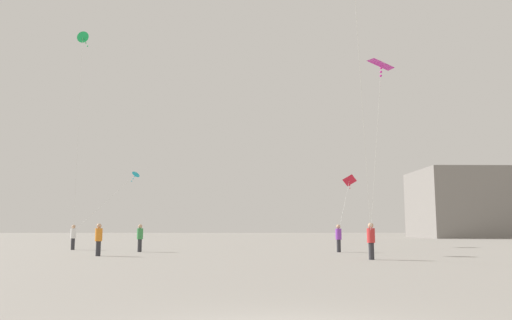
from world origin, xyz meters
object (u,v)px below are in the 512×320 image
(person_in_white, at_px, (73,236))
(kite_emerald_diamond, at_px, (83,40))
(person_in_purple, at_px, (339,237))
(person_in_green, at_px, (140,237))
(kite_cyan_diamond, at_px, (135,175))
(person_in_orange, at_px, (99,238))
(building_left_hall, at_px, (466,204))
(kite_magenta_delta, at_px, (381,68))
(kite_crimson_delta, at_px, (349,181))
(person_in_red, at_px, (371,239))

(person_in_white, distance_m, kite_emerald_diamond, 14.59)
(person_in_purple, distance_m, person_in_green, 12.97)
(kite_cyan_diamond, bearing_deg, person_in_green, -75.34)
(person_in_orange, bearing_deg, person_in_purple, -66.75)
(person_in_purple, relative_size, person_in_orange, 0.98)
(person_in_purple, relative_size, kite_emerald_diamond, 0.12)
(person_in_white, xyz_separation_m, building_left_hall, (47.90, 43.21, 4.41))
(kite_magenta_delta, bearing_deg, kite_cyan_diamond, 123.33)
(person_in_purple, bearing_deg, person_in_green, 39.79)
(person_in_green, bearing_deg, person_in_purple, -165.76)
(kite_cyan_diamond, xyz_separation_m, kite_crimson_delta, (18.67, -1.03, -0.60))
(person_in_red, xyz_separation_m, building_left_hall, (29.35, 54.76, 4.39))
(person_in_green, distance_m, kite_cyan_diamond, 12.13)
(person_in_purple, bearing_deg, kite_magenta_delta, 131.40)
(person_in_green, bearing_deg, person_in_orange, 91.97)
(person_in_red, relative_size, kite_crimson_delta, 0.16)
(person_in_orange, relative_size, building_left_hall, 0.12)
(kite_cyan_diamond, height_order, kite_crimson_delta, kite_cyan_diamond)
(person_in_green, relative_size, kite_cyan_diamond, 0.22)
(person_in_white, xyz_separation_m, kite_cyan_diamond, (2.64, 7.40, 5.16))
(person_in_red, xyz_separation_m, kite_cyan_diamond, (-15.91, 18.95, 5.14))
(person_in_red, xyz_separation_m, kite_crimson_delta, (2.76, 17.92, 4.54))
(kite_emerald_diamond, distance_m, building_left_hall, 65.37)
(person_in_purple, bearing_deg, building_left_hall, -79.31)
(person_in_orange, relative_size, kite_emerald_diamond, 0.12)
(person_in_purple, height_order, person_in_orange, person_in_orange)
(person_in_purple, height_order, kite_crimson_delta, kite_crimson_delta)
(person_in_red, height_order, person_in_orange, person_in_red)
(kite_emerald_diamond, xyz_separation_m, kite_cyan_diamond, (2.62, 7.51, -9.43))
(person_in_red, xyz_separation_m, kite_emerald_diamond, (-18.53, 11.44, 14.57))
(person_in_red, height_order, person_in_green, person_in_red)
(kite_cyan_diamond, bearing_deg, person_in_purple, -35.70)
(kite_cyan_diamond, xyz_separation_m, building_left_hall, (45.26, 35.81, -0.76))
(kite_crimson_delta, bearing_deg, person_in_white, -163.37)
(person_in_white, bearing_deg, kite_crimson_delta, 116.84)
(person_in_green, height_order, kite_crimson_delta, kite_crimson_delta)
(kite_emerald_diamond, xyz_separation_m, kite_magenta_delta, (18.05, -15.96, -7.22))
(building_left_hall, bearing_deg, person_in_orange, -130.51)
(person_in_white, relative_size, kite_emerald_diamond, 0.12)
(person_in_orange, xyz_separation_m, building_left_hall, (43.80, 51.26, 4.39))
(person_in_orange, xyz_separation_m, kite_magenta_delta, (13.97, -8.03, 7.35))
(kite_emerald_diamond, bearing_deg, kite_crimson_delta, 16.92)
(person_in_green, xyz_separation_m, building_left_hall, (42.48, 46.44, 4.40))
(kite_emerald_diamond, xyz_separation_m, building_left_hall, (47.88, 43.33, -10.18))
(kite_cyan_diamond, height_order, kite_magenta_delta, kite_magenta_delta)
(person_in_purple, xyz_separation_m, kite_cyan_diamond, (-15.73, 11.30, 5.16))
(person_in_orange, height_order, kite_crimson_delta, kite_crimson_delta)
(person_in_orange, distance_m, kite_crimson_delta, 22.90)
(person_in_red, height_order, kite_magenta_delta, kite_magenta_delta)
(person_in_red, bearing_deg, kite_magenta_delta, -157.73)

